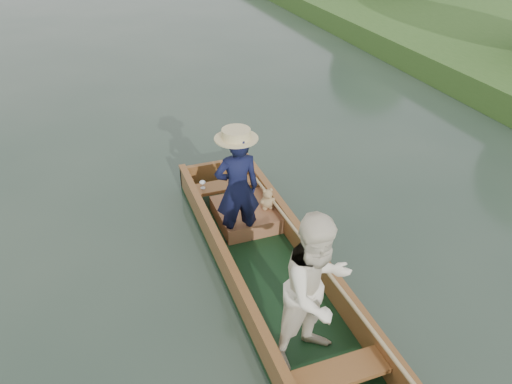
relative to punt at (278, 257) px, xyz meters
name	(u,v)px	position (x,y,z in m)	size (l,w,h in m)	color
ground	(273,284)	(0.03, 0.19, -0.57)	(120.00, 120.00, 0.00)	#283D30
punt	(278,257)	(0.00, 0.00, 0.00)	(1.12, 5.00, 1.74)	black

